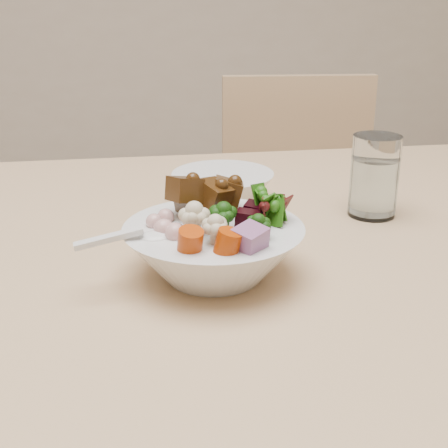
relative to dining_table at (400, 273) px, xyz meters
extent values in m
cube|color=tan|center=(0.00, 0.00, 0.05)|extent=(1.51, 0.86, 0.04)
cube|color=tan|center=(0.03, 0.56, -0.23)|extent=(0.41, 0.41, 0.04)
cube|color=tan|center=(0.05, 0.73, -0.03)|extent=(0.37, 0.06, 0.41)
cylinder|color=tan|center=(-0.14, 0.41, -0.44)|extent=(0.03, 0.03, 0.38)
cylinder|color=tan|center=(0.18, 0.38, -0.44)|extent=(0.03, 0.03, 0.38)
cylinder|color=tan|center=(-0.11, 0.73, -0.44)|extent=(0.03, 0.03, 0.38)
cylinder|color=tan|center=(0.21, 0.70, -0.44)|extent=(0.03, 0.03, 0.38)
sphere|color=black|center=(-0.27, -0.13, 0.14)|extent=(0.03, 0.03, 0.03)
sphere|color=beige|center=(-0.30, -0.13, 0.14)|extent=(0.04, 0.04, 0.04)
cube|color=black|center=(-0.23, -0.10, 0.14)|extent=(0.03, 0.03, 0.02)
cube|color=#86517F|center=(-0.25, -0.18, 0.14)|extent=(0.04, 0.05, 0.03)
cylinder|color=#A94404|center=(-0.31, -0.17, 0.14)|extent=(0.03, 0.03, 0.03)
sphere|color=#CE9490|center=(-0.34, -0.12, 0.14)|extent=(0.02, 0.02, 0.02)
ellipsoid|color=silver|center=(-0.35, -0.13, 0.13)|extent=(0.04, 0.03, 0.01)
cube|color=silver|center=(-0.40, -0.14, 0.14)|extent=(0.07, 0.02, 0.02)
cylinder|color=white|center=(-0.03, 0.05, 0.13)|extent=(0.07, 0.07, 0.12)
cylinder|color=white|center=(-0.03, 0.05, 0.12)|extent=(0.06, 0.06, 0.08)
camera|label=1|loc=(-0.37, -0.75, 0.38)|focal=50.00mm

